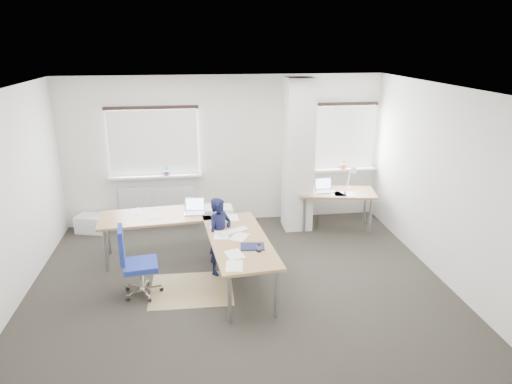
{
  "coord_description": "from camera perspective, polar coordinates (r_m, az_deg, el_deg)",
  "views": [
    {
      "loc": [
        -0.56,
        -5.92,
        3.4
      ],
      "look_at": [
        0.38,
        0.9,
        1.09
      ],
      "focal_mm": 32.0,
      "sensor_mm": 36.0,
      "label": 1
    }
  ],
  "objects": [
    {
      "name": "person",
      "position": [
        6.87,
        -4.52,
        -5.53
      ],
      "size": [
        0.52,
        0.51,
        1.2
      ],
      "primitive_type": "imported",
      "rotation": [
        0.0,
        0.0,
        0.72
      ],
      "color": "black",
      "rests_on": "ground"
    },
    {
      "name": "desk_main",
      "position": [
        6.96,
        -6.81,
        -4.48
      ],
      "size": [
        2.63,
        2.63,
        0.96
      ],
      "rotation": [
        0.0,
        0.0,
        0.09
      ],
      "color": "olive",
      "rests_on": "ground"
    },
    {
      "name": "desk_side",
      "position": [
        8.58,
        10.05,
        -0.19
      ],
      "size": [
        1.5,
        0.93,
        1.22
      ],
      "rotation": [
        0.0,
        0.0,
        -0.17
      ],
      "color": "olive",
      "rests_on": "ground"
    },
    {
      "name": "floor_mat",
      "position": [
        6.73,
        -8.04,
        -11.97
      ],
      "size": [
        1.18,
        1.01,
        0.01
      ],
      "primitive_type": "cube",
      "rotation": [
        0.0,
        0.0,
        -0.02
      ],
      "color": "#947B50",
      "rests_on": "ground"
    },
    {
      "name": "task_chair",
      "position": [
        6.62,
        -14.46,
        -10.15
      ],
      "size": [
        0.56,
        0.56,
        1.03
      ],
      "rotation": [
        0.0,
        0.0,
        0.13
      ],
      "color": "navy",
      "rests_on": "ground"
    },
    {
      "name": "room_shell",
      "position": [
        6.63,
        -1.17,
        4.11
      ],
      "size": [
        6.04,
        5.04,
        2.82
      ],
      "color": "silver",
      "rests_on": "ground"
    },
    {
      "name": "ground",
      "position": [
        6.85,
        -2.17,
        -11.22
      ],
      "size": [
        6.0,
        6.0,
        0.0
      ],
      "primitive_type": "plane",
      "color": "#292621",
      "rests_on": "ground"
    },
    {
      "name": "white_crate",
      "position": [
        9.0,
        -19.82,
        -3.71
      ],
      "size": [
        0.61,
        0.5,
        0.32
      ],
      "primitive_type": "cube",
      "rotation": [
        0.0,
        0.0,
        -0.29
      ],
      "color": "white",
      "rests_on": "ground"
    }
  ]
}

